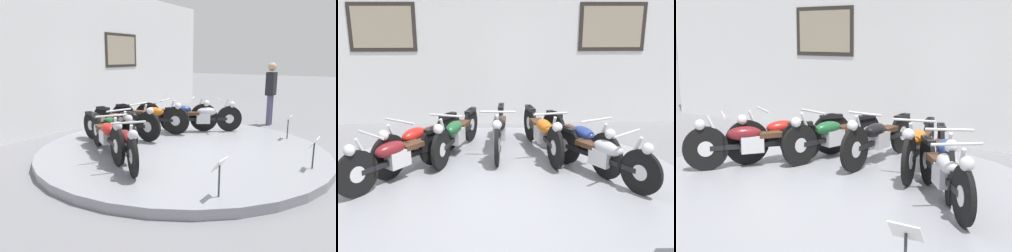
% 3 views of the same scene
% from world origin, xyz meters
% --- Properties ---
extents(ground_plane, '(60.00, 60.00, 0.00)m').
position_xyz_m(ground_plane, '(0.00, 0.00, 0.00)').
color(ground_plane, slate).
extents(display_platform, '(5.53, 5.53, 0.15)m').
position_xyz_m(display_platform, '(0.00, 0.00, 0.07)').
color(display_platform, gray).
rests_on(display_platform, ground_plane).
extents(back_wall, '(14.00, 0.22, 3.79)m').
position_xyz_m(back_wall, '(0.00, 3.67, 1.90)').
color(back_wall, white).
rests_on(back_wall, ground_plane).
extents(motorcycle_maroon, '(1.28, 1.56, 0.79)m').
position_xyz_m(motorcycle_maroon, '(-1.43, 0.26, 0.52)').
color(motorcycle_maroon, black).
rests_on(motorcycle_maroon, display_platform).
extents(motorcycle_red, '(1.09, 1.74, 0.80)m').
position_xyz_m(motorcycle_red, '(-1.23, 0.85, 0.54)').
color(motorcycle_red, black).
rests_on(motorcycle_red, display_platform).
extents(motorcycle_green, '(0.67, 1.90, 0.78)m').
position_xyz_m(motorcycle_green, '(-0.71, 1.27, 0.52)').
color(motorcycle_green, black).
rests_on(motorcycle_green, display_platform).
extents(motorcycle_black, '(0.54, 1.98, 0.79)m').
position_xyz_m(motorcycle_black, '(-0.00, 1.43, 0.53)').
color(motorcycle_black, black).
rests_on(motorcycle_black, display_platform).
extents(motorcycle_orange, '(0.57, 1.96, 0.80)m').
position_xyz_m(motorcycle_orange, '(0.70, 1.27, 0.53)').
color(motorcycle_orange, black).
rests_on(motorcycle_orange, display_platform).
extents(motorcycle_blue, '(0.88, 1.86, 0.81)m').
position_xyz_m(motorcycle_blue, '(1.22, 0.85, 0.54)').
color(motorcycle_blue, black).
rests_on(motorcycle_blue, display_platform).
extents(motorcycle_silver, '(1.21, 1.60, 0.78)m').
position_xyz_m(motorcycle_silver, '(1.43, 0.26, 0.52)').
color(motorcycle_silver, black).
rests_on(motorcycle_silver, display_platform).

